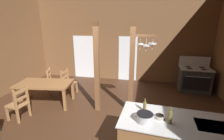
% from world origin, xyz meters
% --- Properties ---
extents(ground_plane, '(8.63, 8.10, 0.10)m').
position_xyz_m(ground_plane, '(0.00, 0.00, -0.05)').
color(ground_plane, '#422819').
extents(wall_back, '(8.63, 0.14, 4.28)m').
position_xyz_m(wall_back, '(0.00, 3.72, 2.14)').
color(wall_back, brown).
rests_on(wall_back, ground_plane).
extents(glazed_door_back_left, '(1.00, 0.01, 2.05)m').
position_xyz_m(glazed_door_back_left, '(-1.76, 3.64, 1.02)').
color(glazed_door_back_left, white).
rests_on(glazed_door_back_left, ground_plane).
extents(glazed_panel_back_right, '(0.84, 0.01, 2.05)m').
position_xyz_m(glazed_panel_back_right, '(0.39, 3.64, 1.02)').
color(glazed_panel_back_right, white).
rests_on(glazed_panel_back_right, ground_plane).
extents(stove_range, '(1.18, 0.87, 1.32)m').
position_xyz_m(stove_range, '(3.12, 2.93, 0.48)').
color(stove_range, '#313131').
rests_on(stove_range, ground_plane).
extents(support_post_with_pot_rack, '(0.70, 0.23, 2.63)m').
position_xyz_m(support_post_with_pot_rack, '(0.86, 0.85, 1.43)').
color(support_post_with_pot_rack, brown).
rests_on(support_post_with_pot_rack, ground_plane).
extents(support_post_center, '(0.14, 0.14, 2.63)m').
position_xyz_m(support_post_center, '(-0.18, 0.71, 1.31)').
color(support_post_center, brown).
rests_on(support_post_center, ground_plane).
extents(dining_table, '(1.80, 1.12, 0.74)m').
position_xyz_m(dining_table, '(-1.98, 0.74, 0.65)').
color(dining_table, olive).
rests_on(dining_table, ground_plane).
extents(ladderback_chair_near_window, '(0.50, 0.50, 0.95)m').
position_xyz_m(ladderback_chair_near_window, '(-1.63, 1.64, 0.45)').
color(ladderback_chair_near_window, '#9E7044').
rests_on(ladderback_chair_near_window, ground_plane).
extents(ladderback_chair_by_post, '(0.49, 0.49, 0.95)m').
position_xyz_m(ladderback_chair_by_post, '(-2.16, -0.20, 0.45)').
color(ladderback_chair_by_post, '#9E7044').
rests_on(ladderback_chair_by_post, ground_plane).
extents(ladderback_chair_at_table_end, '(0.57, 0.57, 0.95)m').
position_xyz_m(ladderback_chair_at_table_end, '(-2.28, 1.68, 0.45)').
color(ladderback_chair_at_table_end, '#9E7044').
rests_on(ladderback_chair_at_table_end, ground_plane).
extents(stockpot_on_counter, '(0.35, 0.28, 0.16)m').
position_xyz_m(stockpot_on_counter, '(1.21, -1.02, 0.99)').
color(stockpot_on_counter, silver).
rests_on(stockpot_on_counter, kitchen_island).
extents(mixing_bowl_on_counter, '(0.17, 0.17, 0.06)m').
position_xyz_m(mixing_bowl_on_counter, '(1.47, -0.86, 0.94)').
color(mixing_bowl_on_counter, '#B2A893').
rests_on(mixing_bowl_on_counter, kitchen_island).
extents(bottle_tall_on_counter, '(0.06, 0.06, 0.26)m').
position_xyz_m(bottle_tall_on_counter, '(1.20, -0.67, 1.02)').
color(bottle_tall_on_counter, brown).
rests_on(bottle_tall_on_counter, kitchen_island).
extents(bottle_short_on_counter, '(0.08, 0.08, 0.30)m').
position_xyz_m(bottle_short_on_counter, '(1.63, -0.97, 1.03)').
color(bottle_short_on_counter, brown).
rests_on(bottle_short_on_counter, kitchen_island).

